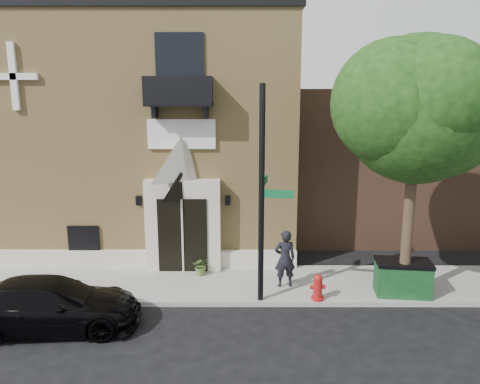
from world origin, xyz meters
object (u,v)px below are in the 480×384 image
object	(u,v)px
black_sedan	(50,305)
fire_hydrant	(318,287)
street_sign	(262,196)
pedestrian_near	(285,258)
dumpster	(403,277)

from	to	relation	value
black_sedan	fire_hydrant	size ratio (longest dim) A/B	5.91
fire_hydrant	black_sedan	bearing A→B (deg)	-168.78
street_sign	pedestrian_near	xyz separation A→B (m)	(0.79, 0.98, -2.28)
dumpster	pedestrian_near	distance (m)	3.67
fire_hydrant	pedestrian_near	bearing A→B (deg)	132.39
street_sign	fire_hydrant	distance (m)	3.30
fire_hydrant	pedestrian_near	xyz separation A→B (m)	(-0.91, 1.00, 0.54)
street_sign	pedestrian_near	world-z (taller)	street_sign
black_sedan	fire_hydrant	world-z (taller)	black_sedan
fire_hydrant	dumpster	world-z (taller)	dumpster
dumpster	black_sedan	bearing A→B (deg)	-162.95
street_sign	fire_hydrant	world-z (taller)	street_sign
pedestrian_near	black_sedan	bearing A→B (deg)	13.33
black_sedan	fire_hydrant	bearing A→B (deg)	-83.46
street_sign	pedestrian_near	bearing A→B (deg)	63.76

